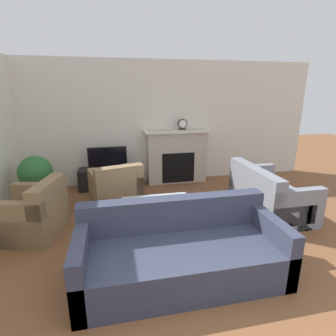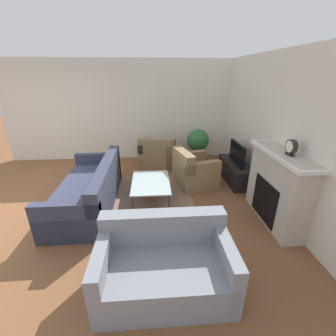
# 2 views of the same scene
# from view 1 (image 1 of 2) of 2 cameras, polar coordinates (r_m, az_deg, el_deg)

# --- Properties ---
(wall_back) EXTENTS (8.07, 0.06, 2.70)m
(wall_back) POSITION_cam_1_polar(r_m,az_deg,el_deg) (5.95, -5.79, 9.64)
(wall_back) COLOR silver
(wall_back) RESTS_ON ground_plane
(area_rug) EXTENTS (2.26, 1.92, 0.00)m
(area_rug) POSITION_cam_1_polar(r_m,az_deg,el_deg) (4.07, -1.79, -13.62)
(area_rug) COLOR #896B56
(area_rug) RESTS_ON ground_plane
(fireplace) EXTENTS (1.46, 0.41, 1.21)m
(fireplace) POSITION_cam_1_polar(r_m,az_deg,el_deg) (6.01, 1.89, 2.82)
(fireplace) COLOR #BCB2A3
(fireplace) RESTS_ON ground_plane
(tv_stand) EXTENTS (1.25, 0.42, 0.45)m
(tv_stand) POSITION_cam_1_polar(r_m,az_deg,el_deg) (5.85, -12.74, -2.13)
(tv_stand) COLOR black
(tv_stand) RESTS_ON ground_plane
(tv) EXTENTS (0.81, 0.06, 0.46)m
(tv) POSITION_cam_1_polar(r_m,az_deg,el_deg) (5.72, -13.02, 2.18)
(tv) COLOR black
(tv) RESTS_ON tv_stand
(couch_sectional) EXTENTS (2.25, 0.97, 0.82)m
(couch_sectional) POSITION_cam_1_polar(r_m,az_deg,el_deg) (3.11, 2.73, -17.95)
(couch_sectional) COLOR #33384C
(couch_sectional) RESTS_ON ground_plane
(couch_loveseat) EXTENTS (0.88, 1.48, 0.82)m
(couch_loveseat) POSITION_cam_1_polar(r_m,az_deg,el_deg) (4.88, 20.94, -5.71)
(couch_loveseat) COLOR gray
(couch_loveseat) RESTS_ON ground_plane
(armchair_by_window) EXTENTS (1.01, 1.04, 0.82)m
(armchair_by_window) POSITION_cam_1_polar(r_m,az_deg,el_deg) (4.36, -27.49, -9.11)
(armchair_by_window) COLOR #8C704C
(armchair_by_window) RESTS_ON ground_plane
(armchair_accent) EXTENTS (1.01, 0.98, 0.82)m
(armchair_accent) POSITION_cam_1_polar(r_m,az_deg,el_deg) (4.88, -11.22, -4.78)
(armchair_accent) COLOR #8C704C
(armchair_accent) RESTS_ON ground_plane
(coffee_table) EXTENTS (1.06, 0.72, 0.40)m
(coffee_table) POSITION_cam_1_polar(r_m,az_deg,el_deg) (4.03, -2.20, -8.07)
(coffee_table) COLOR #333338
(coffee_table) RESTS_ON ground_plane
(potted_plant) EXTENTS (0.59, 0.59, 0.92)m
(potted_plant) POSITION_cam_1_polar(r_m,az_deg,el_deg) (5.33, -26.88, -1.08)
(potted_plant) COLOR #AD704C
(potted_plant) RESTS_ON ground_plane
(mantel_clock) EXTENTS (0.21, 0.07, 0.24)m
(mantel_clock) POSITION_cam_1_polar(r_m,az_deg,el_deg) (5.92, 3.16, 9.51)
(mantel_clock) COLOR #28231E
(mantel_clock) RESTS_ON fireplace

